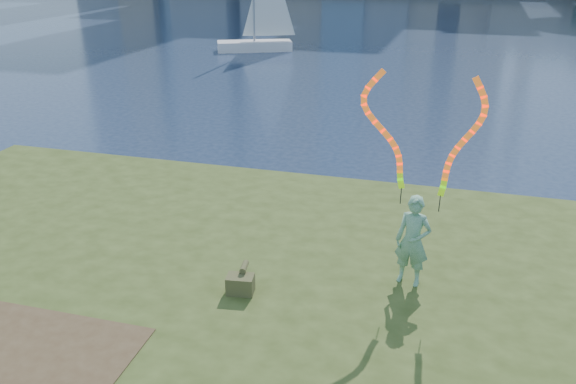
% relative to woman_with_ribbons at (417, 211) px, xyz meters
% --- Properties ---
extents(ground, '(320.00, 320.00, 0.00)m').
position_rel_woman_with_ribbons_xyz_m(ground, '(-3.14, -0.75, -2.20)').
color(ground, '#1A2843').
rests_on(ground, ground).
extents(dirt_patch, '(3.20, 3.00, 0.02)m').
position_rel_woman_with_ribbons_xyz_m(dirt_patch, '(-5.34, -3.95, -1.39)').
color(dirt_patch, '#47331E').
rests_on(dirt_patch, grassy_knoll).
extents(woman_with_ribbons, '(2.02, 0.61, 4.04)m').
position_rel_woman_with_ribbons_xyz_m(woman_with_ribbons, '(0.00, 0.00, 0.00)').
color(woman_with_ribbons, '#186537').
rests_on(woman_with_ribbons, grassy_knoll).
extents(canvas_bag, '(0.50, 0.56, 0.44)m').
position_rel_woman_with_ribbons_xyz_m(canvas_bag, '(-2.81, -1.11, -1.22)').
color(canvas_bag, '#464E26').
rests_on(canvas_bag, grassy_knoll).
extents(sailboat, '(4.99, 3.26, 7.69)m').
position_rel_woman_with_ribbons_xyz_m(sailboat, '(-11.43, 26.69, -0.88)').
color(sailboat, silver).
rests_on(sailboat, ground).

